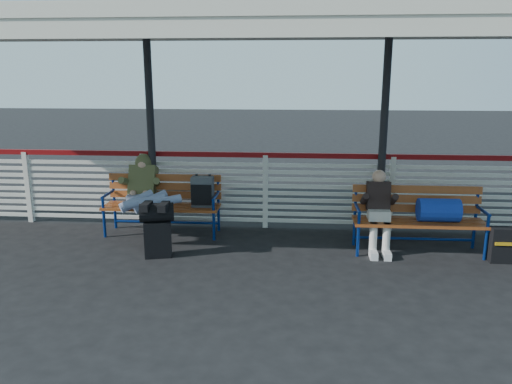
# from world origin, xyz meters

# --- Properties ---
(ground) EXTENTS (60.00, 60.00, 0.00)m
(ground) POSITION_xyz_m (0.00, 0.00, 0.00)
(ground) COLOR black
(ground) RESTS_ON ground
(fence) EXTENTS (12.08, 0.08, 1.24)m
(fence) POSITION_xyz_m (0.00, 1.90, 0.66)
(fence) COLOR silver
(fence) RESTS_ON ground
(canopy) EXTENTS (12.60, 3.60, 3.16)m
(canopy) POSITION_xyz_m (-0.00, 0.87, 3.04)
(canopy) COLOR silver
(canopy) RESTS_ON ground
(luggage_stack) EXTENTS (0.51, 0.36, 0.76)m
(luggage_stack) POSITION_xyz_m (-1.38, 0.43, 0.41)
(luggage_stack) COLOR black
(luggage_stack) RESTS_ON ground
(bench_left) EXTENTS (1.80, 0.56, 0.93)m
(bench_left) POSITION_xyz_m (-1.38, 1.46, 0.60)
(bench_left) COLOR #9C501E
(bench_left) RESTS_ON ground
(bench_right) EXTENTS (1.80, 0.56, 0.92)m
(bench_right) POSITION_xyz_m (2.32, 0.92, 0.59)
(bench_right) COLOR #9C501E
(bench_right) RESTS_ON ground
(traveler_man) EXTENTS (0.94, 1.64, 0.77)m
(traveler_man) POSITION_xyz_m (-1.73, 1.12, 0.68)
(traveler_man) COLOR #818EAE
(traveler_man) RESTS_ON ground
(companion_person) EXTENTS (0.32, 0.66, 1.15)m
(companion_person) POSITION_xyz_m (1.65, 0.90, 0.60)
(companion_person) COLOR beige
(companion_person) RESTS_ON ground
(suitcase_side) EXTENTS (0.34, 0.21, 0.47)m
(suitcase_side) POSITION_xyz_m (3.25, 0.61, 0.24)
(suitcase_side) COLOR black
(suitcase_side) RESTS_ON ground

